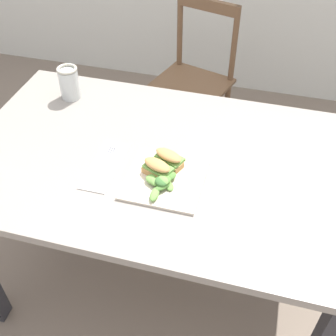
% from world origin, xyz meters
% --- Properties ---
extents(ground_plane, '(9.49, 9.49, 0.00)m').
position_xyz_m(ground_plane, '(0.00, 0.00, 0.00)').
color(ground_plane, '#7A6B5B').
extents(dining_table, '(1.40, 0.87, 0.74)m').
position_xyz_m(dining_table, '(0.14, 0.12, 0.62)').
color(dining_table, gray).
rests_on(dining_table, ground).
extents(chair_wooden_far, '(0.50, 0.50, 0.87)m').
position_xyz_m(chair_wooden_far, '(0.04, 1.11, 0.45)').
color(chair_wooden_far, brown).
rests_on(chair_wooden_far, ground).
extents(plate_lunch, '(0.25, 0.25, 0.01)m').
position_xyz_m(plate_lunch, '(0.19, 0.01, 0.74)').
color(plate_lunch, beige).
rests_on(plate_lunch, dining_table).
extents(sandwich_half_front, '(0.11, 0.09, 0.06)m').
position_xyz_m(sandwich_half_front, '(0.16, 0.02, 0.78)').
color(sandwich_half_front, tan).
rests_on(sandwich_half_front, plate_lunch).
extents(sandwich_half_back, '(0.11, 0.09, 0.06)m').
position_xyz_m(sandwich_half_back, '(0.18, 0.08, 0.78)').
color(sandwich_half_back, tan).
rests_on(sandwich_half_back, plate_lunch).
extents(salad_mixed_greens, '(0.11, 0.16, 0.04)m').
position_xyz_m(salad_mixed_greens, '(0.18, -0.02, 0.77)').
color(salad_mixed_greens, '#6B9E47').
rests_on(salad_mixed_greens, plate_lunch).
extents(napkin_folded, '(0.10, 0.25, 0.00)m').
position_xyz_m(napkin_folded, '(-0.03, 0.02, 0.74)').
color(napkin_folded, silver).
rests_on(napkin_folded, dining_table).
extents(fork_on_napkin, '(0.03, 0.19, 0.00)m').
position_xyz_m(fork_on_napkin, '(-0.03, 0.04, 0.75)').
color(fork_on_napkin, silver).
rests_on(fork_on_napkin, napkin_folded).
extents(mason_jar_iced_tea, '(0.08, 0.08, 0.14)m').
position_xyz_m(mason_jar_iced_tea, '(-0.32, 0.38, 0.80)').
color(mason_jar_iced_tea, '#995623').
rests_on(mason_jar_iced_tea, dining_table).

